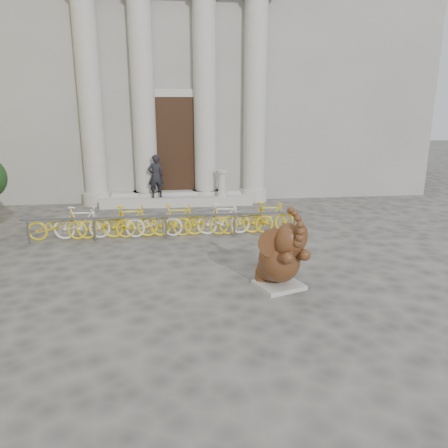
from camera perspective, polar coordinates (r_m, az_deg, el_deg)
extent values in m
plane|color=#474442|center=(8.89, -5.10, -10.64)|extent=(80.00, 80.00, 0.00)
cube|color=gray|center=(23.11, -6.80, 20.39)|extent=(22.00, 10.00, 12.00)
cube|color=black|center=(18.00, -6.35, 10.11)|extent=(2.40, 0.16, 4.00)
cylinder|color=#A8A59E|center=(18.06, -17.07, 14.98)|extent=(0.90, 0.90, 8.00)
cylinder|color=#A8A59E|center=(17.84, -10.51, 15.38)|extent=(0.90, 0.90, 8.00)
cylinder|color=#A8A59E|center=(17.86, -2.51, 15.61)|extent=(0.90, 0.90, 8.00)
cylinder|color=#A8A59E|center=(18.12, 4.05, 15.58)|extent=(0.90, 0.90, 8.00)
cube|color=#A8A59E|center=(17.79, -6.13, 3.15)|extent=(6.00, 1.20, 0.36)
cube|color=#A8A59E|center=(9.79, 7.18, -7.91)|extent=(1.16, 1.11, 0.09)
ellipsoid|color=black|center=(9.82, 6.58, -5.73)|extent=(0.99, 0.97, 0.60)
ellipsoid|color=black|center=(9.59, 7.23, -4.62)|extent=(1.22, 1.36, 0.97)
cylinder|color=black|center=(9.85, 4.92, -6.62)|extent=(0.36, 0.36, 0.24)
cylinder|color=black|center=(10.11, 7.39, -6.12)|extent=(0.36, 0.36, 0.24)
cylinder|color=black|center=(9.12, 7.48, -4.42)|extent=(0.40, 0.60, 0.37)
cylinder|color=black|center=(9.35, 9.59, -4.02)|extent=(0.40, 0.60, 0.37)
ellipsoid|color=black|center=(9.16, 8.50, -2.16)|extent=(0.80, 0.78, 0.75)
cylinder|color=black|center=(9.09, 6.44, -2.47)|extent=(0.64, 0.06, 0.64)
cylinder|color=black|center=(9.43, 9.69, -1.93)|extent=(0.53, 0.43, 0.64)
cone|color=beige|center=(9.00, 8.55, -3.49)|extent=(0.18, 0.21, 0.10)
cone|color=beige|center=(9.12, 9.71, -3.27)|extent=(0.08, 0.22, 0.10)
cube|color=slate|center=(13.08, -7.66, 1.04)|extent=(8.30, 0.06, 0.06)
cylinder|color=slate|center=(13.81, -24.21, -0.93)|extent=(0.06, 0.06, 0.70)
cylinder|color=slate|center=(13.36, -16.53, -0.71)|extent=(0.06, 0.06, 0.70)
cylinder|color=slate|center=(13.16, -7.60, -0.44)|extent=(0.06, 0.06, 0.70)
cylinder|color=slate|center=(13.29, 1.37, -0.15)|extent=(0.06, 0.06, 0.70)
cylinder|color=slate|center=(13.68, 9.17, 0.10)|extent=(0.06, 0.06, 0.70)
imported|color=yellow|center=(13.80, -20.99, 0.04)|extent=(1.70, 0.50, 1.00)
imported|color=silver|center=(13.64, -18.10, 0.14)|extent=(1.66, 0.47, 1.00)
imported|color=yellow|center=(13.51, -15.16, 0.23)|extent=(1.70, 0.50, 1.00)
imported|color=yellow|center=(13.43, -12.16, 0.33)|extent=(1.66, 0.47, 1.00)
imported|color=silver|center=(13.38, -9.14, 0.42)|extent=(1.70, 0.50, 1.00)
imported|color=yellow|center=(13.37, -6.10, 0.52)|extent=(1.66, 0.47, 1.00)
imported|color=yellow|center=(13.39, -3.06, 0.61)|extent=(1.70, 0.50, 1.00)
imported|color=silver|center=(13.45, -0.04, 0.70)|extent=(1.66, 0.47, 1.00)
imported|color=yellow|center=(13.55, 2.94, 0.79)|extent=(1.70, 0.50, 1.00)
imported|color=yellow|center=(13.69, 5.87, 0.88)|extent=(1.66, 0.47, 1.00)
imported|color=black|center=(17.35, -8.90, 6.19)|extent=(0.70, 0.56, 1.69)
cylinder|color=#A8A59E|center=(17.56, -0.30, 3.89)|extent=(0.43, 0.43, 0.13)
cylinder|color=#A8A59E|center=(17.48, -0.30, 5.23)|extent=(0.30, 0.30, 0.96)
cylinder|color=#A8A59E|center=(17.40, -0.30, 6.89)|extent=(0.43, 0.43, 0.11)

